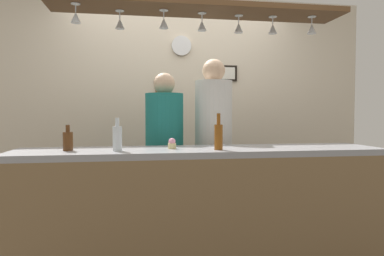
{
  "coord_description": "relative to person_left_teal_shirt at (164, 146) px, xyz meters",
  "views": [
    {
      "loc": [
        -0.48,
        -2.88,
        1.29
      ],
      "look_at": [
        0.0,
        0.1,
        1.15
      ],
      "focal_mm": 32.67,
      "sensor_mm": 36.0,
      "label": 1
    }
  ],
  "objects": [
    {
      "name": "person_left_teal_shirt",
      "position": [
        0.0,
        0.0,
        0.0
      ],
      "size": [
        0.34,
        0.34,
        1.64
      ],
      "color": "#2D334C",
      "rests_on": "ground_plane"
    },
    {
      "name": "hanging_wineglass_right",
      "position": [
        0.8,
        -0.52,
        0.96
      ],
      "size": [
        0.07,
        0.07,
        0.13
      ],
      "color": "silver",
      "rests_on": "overhead_glass_rack"
    },
    {
      "name": "hanging_wineglass_far_right",
      "position": [
        1.1,
        -0.57,
        0.96
      ],
      "size": [
        0.07,
        0.07,
        0.13
      ],
      "color": "silver",
      "rests_on": "overhead_glass_rack"
    },
    {
      "name": "hanging_wineglass_far_left",
      "position": [
        -0.66,
        -0.62,
        0.96
      ],
      "size": [
        0.07,
        0.07,
        0.13
      ],
      "color": "silver",
      "rests_on": "overhead_glass_rack"
    },
    {
      "name": "bar_counter",
      "position": [
        0.23,
        -0.76,
        -0.3
      ],
      "size": [
        2.7,
        0.55,
        1.02
      ],
      "color": "#99999E",
      "rests_on": "ground_plane"
    },
    {
      "name": "cupcake",
      "position": [
        0.01,
        -0.59,
        0.07
      ],
      "size": [
        0.06,
        0.06,
        0.08
      ],
      "color": "beige",
      "rests_on": "bar_counter"
    },
    {
      "name": "hanging_wineglass_center_right",
      "position": [
        0.53,
        -0.51,
        0.96
      ],
      "size": [
        0.07,
        0.07,
        0.13
      ],
      "color": "silver",
      "rests_on": "overhead_glass_rack"
    },
    {
      "name": "bottle_beer_brown_stubby",
      "position": [
        -0.72,
        -0.61,
        0.1
      ],
      "size": [
        0.07,
        0.07,
        0.18
      ],
      "color": "#512D14",
      "rests_on": "bar_counter"
    },
    {
      "name": "picture_frame_crest",
      "position": [
        0.06,
        0.8,
        0.57
      ],
      "size": [
        0.18,
        0.02,
        0.26
      ],
      "color": "brown",
      "rests_on": "back_wall"
    },
    {
      "name": "overhead_glass_rack",
      "position": [
        0.23,
        -0.55,
        1.07
      ],
      "size": [
        2.2,
        0.36,
        0.04
      ],
      "primitive_type": "cube",
      "color": "brown"
    },
    {
      "name": "hanging_wineglass_center",
      "position": [
        0.24,
        -0.53,
        0.96
      ],
      "size": [
        0.07,
        0.07,
        0.13
      ],
      "color": "silver",
      "rests_on": "overhead_glass_rack"
    },
    {
      "name": "hanging_wineglass_center_left",
      "position": [
        -0.05,
        -0.56,
        0.96
      ],
      "size": [
        0.07,
        0.07,
        0.13
      ],
      "color": "silver",
      "rests_on": "overhead_glass_rack"
    },
    {
      "name": "back_wall",
      "position": [
        0.23,
        0.85,
        0.31
      ],
      "size": [
        4.4,
        0.06,
        2.6
      ],
      "primitive_type": "cube",
      "color": "beige",
      "rests_on": "ground_plane"
    },
    {
      "name": "hanging_wineglass_left",
      "position": [
        -0.36,
        -0.5,
        0.96
      ],
      "size": [
        0.07,
        0.07,
        0.13
      ],
      "color": "silver",
      "rests_on": "overhead_glass_rack"
    },
    {
      "name": "wall_clock",
      "position": [
        0.26,
        0.8,
        1.05
      ],
      "size": [
        0.22,
        0.03,
        0.22
      ],
      "primitive_type": "cylinder",
      "rotation": [
        1.57,
        0.0,
        0.0
      ],
      "color": "white",
      "rests_on": "back_wall"
    },
    {
      "name": "bottle_soda_clear",
      "position": [
        -0.38,
        -0.68,
        0.13
      ],
      "size": [
        0.06,
        0.06,
        0.23
      ],
      "color": "silver",
      "rests_on": "bar_counter"
    },
    {
      "name": "bottle_beer_amber_tall",
      "position": [
        0.33,
        -0.72,
        0.13
      ],
      "size": [
        0.06,
        0.06,
        0.26
      ],
      "color": "brown",
      "rests_on": "bar_counter"
    },
    {
      "name": "picture_frame_upper_small",
      "position": [
        0.8,
        0.8,
        0.75
      ],
      "size": [
        0.22,
        0.02,
        0.18
      ],
      "color": "black",
      "rests_on": "back_wall"
    },
    {
      "name": "person_right_white_patterned_shirt",
      "position": [
        0.45,
        0.0,
        0.09
      ],
      "size": [
        0.34,
        0.34,
        1.78
      ],
      "color": "#2D334C",
      "rests_on": "ground_plane"
    }
  ]
}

